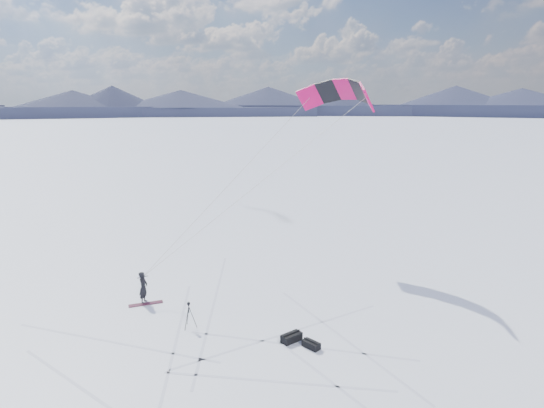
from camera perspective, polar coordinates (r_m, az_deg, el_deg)
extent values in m
plane|color=white|center=(20.09, -8.29, -16.68)|extent=(1800.00, 1800.00, 0.00)
cube|color=#1B1F39|center=(334.46, 25.29, 10.31)|extent=(147.80, 124.57, 5.19)
cone|color=#1B1F39|center=(334.41, 25.33, 10.75)|extent=(89.40, 89.40, 8.00)
cube|color=#1B1F39|center=(336.81, 7.86, 11.39)|extent=(156.56, 89.15, 5.19)
cone|color=#1B1F39|center=(336.76, 7.88, 11.83)|extent=(80.64, 80.64, 8.00)
cube|color=#1B1F39|center=(337.60, -9.56, 11.34)|extent=(150.00, 45.00, 5.19)
cone|color=#1B1F39|center=(337.55, -9.57, 11.78)|extent=(64.00, 64.00, 8.00)
cube|color=#1B1F39|center=(336.76, -26.90, 10.16)|extent=(156.56, 89.15, 5.19)
cone|color=#1B1F39|center=(336.72, -26.94, 10.60)|extent=(80.64, 80.64, 8.00)
cube|color=silver|center=(18.90, -18.83, -19.32)|extent=(3.52, 7.29, 0.01)
cube|color=silver|center=(20.67, -12.95, -15.98)|extent=(6.45, 7.79, 0.01)
cube|color=silver|center=(22.66, -8.21, -13.08)|extent=(11.66, 3.07, 0.01)
cube|color=silver|center=(17.80, -1.87, -20.76)|extent=(1.27, 5.91, 0.01)
cube|color=silver|center=(19.97, 2.27, -16.72)|extent=(6.52, 4.83, 0.01)
cube|color=silver|center=(22.31, 5.45, -13.44)|extent=(8.85, 4.87, 0.01)
cube|color=silver|center=(18.85, -15.92, -19.19)|extent=(5.61, 2.36, 0.01)
imported|color=black|center=(24.12, -15.72, -11.80)|extent=(0.52, 0.67, 1.61)
cube|color=maroon|center=(23.90, -15.56, -11.97)|extent=(1.67, 0.60, 0.04)
cylinder|color=black|center=(21.01, -9.90, -13.79)|extent=(0.35, 0.08, 1.02)
cylinder|color=black|center=(21.17, -10.51, -13.60)|extent=(0.15, 0.33, 1.02)
cylinder|color=black|center=(20.92, -10.64, -13.94)|extent=(0.24, 0.29, 1.02)
cylinder|color=black|center=(20.88, -10.39, -12.91)|extent=(0.03, 0.03, 0.32)
cube|color=black|center=(20.79, -10.42, -12.39)|extent=(0.07, 0.07, 0.05)
cube|color=black|center=(20.76, -10.42, -12.18)|extent=(0.13, 0.10, 0.09)
cylinder|color=black|center=(20.83, -10.42, -12.09)|extent=(0.06, 0.09, 0.06)
cube|color=black|center=(19.84, 2.47, -16.40)|extent=(0.99, 0.80, 0.34)
cylinder|color=black|center=(19.75, 2.47, -15.92)|extent=(0.79, 0.48, 0.08)
cube|color=black|center=(19.45, 4.93, -17.17)|extent=(0.74, 0.81, 0.28)
cylinder|color=black|center=(19.37, 4.94, -16.76)|extent=(0.49, 0.62, 0.09)
cube|color=#C00650|center=(26.47, 11.80, 13.03)|extent=(1.02, 1.66, 1.72)
cube|color=black|center=(27.66, 10.79, 13.78)|extent=(1.08, 1.69, 1.50)
cube|color=#C00650|center=(28.75, 9.13, 14.04)|extent=(1.42, 1.64, 1.26)
cube|color=black|center=(29.63, 7.05, 13.82)|extent=(1.69, 1.46, 1.50)
cube|color=#C00650|center=(30.20, 4.79, 13.18)|extent=(1.88, 1.15, 1.72)
cylinder|color=gray|center=(23.87, -1.35, 2.83)|extent=(12.32, 2.91, 8.74)
cylinder|color=gray|center=(25.99, -4.36, 3.61)|extent=(10.23, 7.48, 8.74)
cylinder|color=black|center=(23.60, -15.92, -8.80)|extent=(0.51, 0.26, 0.03)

